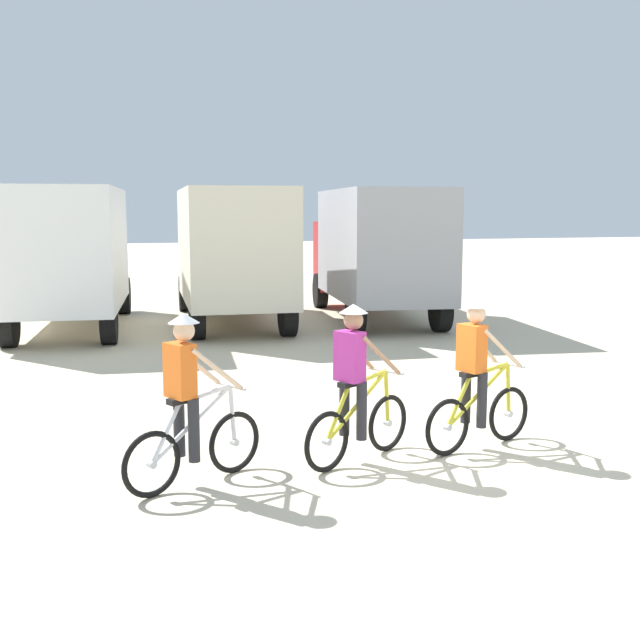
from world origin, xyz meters
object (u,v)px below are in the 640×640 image
object	(u,v)px
cyclist_orange_shirt	(189,407)
box_truck_grey_hauler	(376,248)
box_truck_cream_rv	(231,249)
box_truck_avon_van	(70,251)
cyclist_cowboy_hat	(355,390)
cyclist_near_camera	(477,380)

from	to	relation	value
cyclist_orange_shirt	box_truck_grey_hauler	bearing A→B (deg)	59.68
box_truck_cream_rv	box_truck_avon_van	bearing A→B (deg)	177.94
box_truck_avon_van	box_truck_cream_rv	world-z (taller)	same
cyclist_orange_shirt	cyclist_cowboy_hat	xyz separation A→B (m)	(1.90, 0.20, 0.00)
box_truck_grey_hauler	cyclist_orange_shirt	world-z (taller)	box_truck_grey_hauler
box_truck_grey_hauler	cyclist_orange_shirt	xyz separation A→B (m)	(-6.42, -10.97, -1.03)
box_truck_avon_van	cyclist_orange_shirt	distance (m)	11.62
box_truck_grey_hauler	cyclist_cowboy_hat	distance (m)	11.72
box_truck_cream_rv	cyclist_orange_shirt	world-z (taller)	box_truck_cream_rv
box_truck_avon_van	box_truck_cream_rv	size ratio (longest dim) A/B	1.01
box_truck_avon_van	box_truck_grey_hauler	xyz separation A→B (m)	(7.57, -0.55, 0.00)
box_truck_cream_rv	box_truck_grey_hauler	bearing A→B (deg)	-6.32
box_truck_avon_van	cyclist_orange_shirt	xyz separation A→B (m)	(1.15, -11.52, -1.03)
cyclist_orange_shirt	cyclist_near_camera	size ratio (longest dim) A/B	1.00
box_truck_avon_van	box_truck_grey_hauler	bearing A→B (deg)	-4.17
cyclist_orange_shirt	cyclist_near_camera	bearing A→B (deg)	3.97
box_truck_cream_rv	box_truck_grey_hauler	distance (m)	3.76
box_truck_grey_hauler	cyclist_cowboy_hat	size ratio (longest dim) A/B	3.85
box_truck_grey_hauler	cyclist_orange_shirt	bearing A→B (deg)	-120.32
box_truck_avon_van	cyclist_near_camera	distance (m)	12.23
cyclist_orange_shirt	cyclist_near_camera	distance (m)	3.45
box_truck_cream_rv	cyclist_near_camera	bearing A→B (deg)	-86.05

